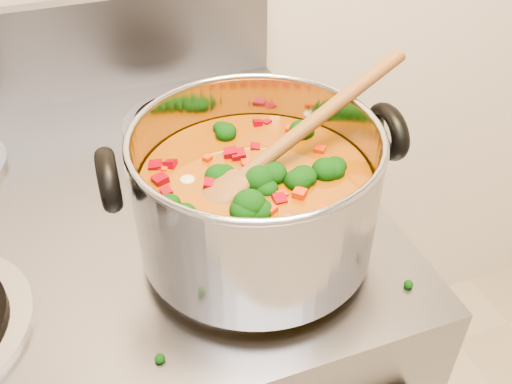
% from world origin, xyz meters
% --- Properties ---
extents(stockpot, '(0.33, 0.27, 0.16)m').
position_xyz_m(stockpot, '(0.19, 1.01, 1.01)').
color(stockpot, '#A4A4AC').
rests_on(stockpot, electric_range).
extents(wooden_spoon, '(0.29, 0.11, 0.11)m').
position_xyz_m(wooden_spoon, '(0.21, 1.01, 1.05)').
color(wooden_spoon, brown).
rests_on(wooden_spoon, stockpot).
extents(cooktop_crumbs, '(0.38, 0.28, 0.01)m').
position_xyz_m(cooktop_crumbs, '(0.28, 1.00, 0.92)').
color(cooktop_crumbs, black).
rests_on(cooktop_crumbs, electric_range).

